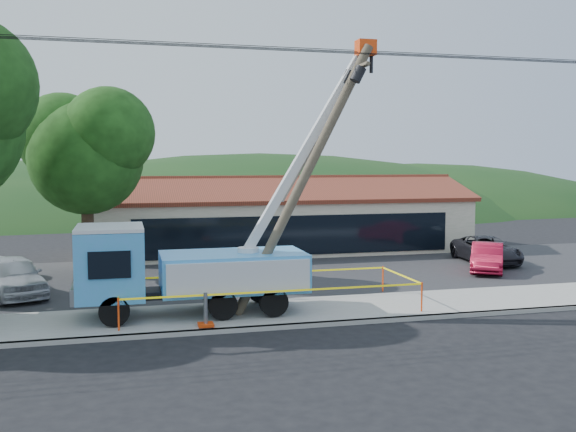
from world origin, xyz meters
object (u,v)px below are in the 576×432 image
(leaning_pole, at_px, (310,166))
(car_silver, at_px, (14,299))
(car_red, at_px, (487,273))
(car_dark, at_px, (486,264))
(utility_truck, at_px, (186,266))

(leaning_pole, xyz_separation_m, car_silver, (-10.89, 5.52, -5.41))
(car_red, xyz_separation_m, car_dark, (1.44, 2.42, 0.00))
(car_red, distance_m, car_dark, 2.82)
(utility_truck, bearing_deg, car_silver, 142.53)
(leaning_pole, bearing_deg, car_dark, 34.30)
(car_red, bearing_deg, car_dark, 91.74)
(utility_truck, distance_m, car_red, 16.37)
(utility_truck, relative_size, car_silver, 2.24)
(utility_truck, bearing_deg, leaning_pole, -6.95)
(leaning_pole, xyz_separation_m, car_red, (10.92, 6.00, -5.41))
(car_dark, bearing_deg, car_red, -114.54)
(car_silver, bearing_deg, leaning_pole, -47.50)
(car_dark, bearing_deg, car_silver, -166.76)
(utility_truck, height_order, car_dark, utility_truck)
(car_silver, bearing_deg, car_dark, -13.50)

